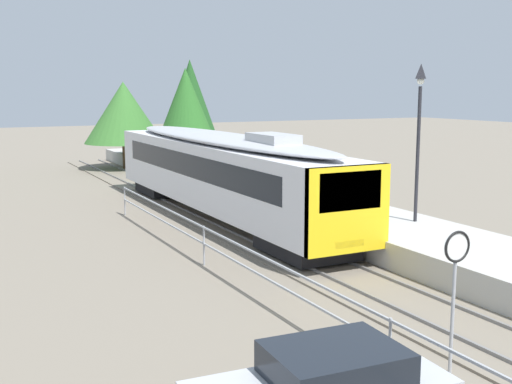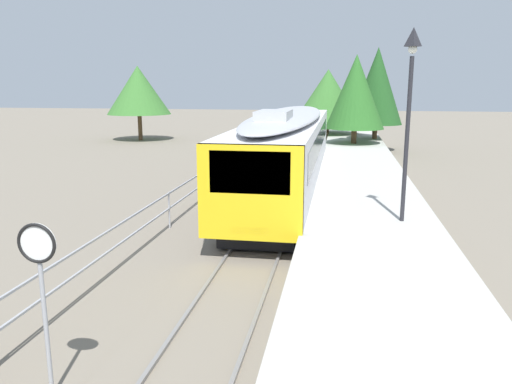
% 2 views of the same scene
% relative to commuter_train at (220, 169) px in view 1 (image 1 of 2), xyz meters
% --- Properties ---
extents(ground_plane, '(160.00, 160.00, 0.00)m').
position_rel_commuter_train_xyz_m(ground_plane, '(-3.00, -5.21, -2.14)').
color(ground_plane, slate).
extents(track_rails, '(3.20, 60.00, 0.14)m').
position_rel_commuter_train_xyz_m(track_rails, '(0.00, -5.21, -2.11)').
color(track_rails, slate).
rests_on(track_rails, ground).
extents(commuter_train, '(2.82, 18.72, 3.74)m').
position_rel_commuter_train_xyz_m(commuter_train, '(0.00, 0.00, 0.00)').
color(commuter_train, silver).
rests_on(commuter_train, track_rails).
extents(station_platform, '(3.90, 60.00, 0.90)m').
position_rel_commuter_train_xyz_m(station_platform, '(3.25, -5.21, -1.69)').
color(station_platform, '#B7B5AD').
rests_on(station_platform, ground).
extents(platform_lamp_mid_platform, '(0.34, 0.34, 5.35)m').
position_rel_commuter_train_xyz_m(platform_lamp_mid_platform, '(4.11, -7.31, 2.48)').
color(platform_lamp_mid_platform, '#232328').
rests_on(platform_lamp_mid_platform, station_platform).
extents(speed_limit_sign, '(0.61, 0.10, 2.81)m').
position_rel_commuter_train_xyz_m(speed_limit_sign, '(-1.99, -15.45, -0.02)').
color(speed_limit_sign, '#9EA0A5').
rests_on(speed_limit_sign, ground).
extents(carpark_fence, '(0.06, 36.06, 1.25)m').
position_rel_commuter_train_xyz_m(carpark_fence, '(-3.30, -15.21, -1.24)').
color(carpark_fence, '#9EA0A5').
rests_on(carpark_fence, ground).
extents(tree_behind_carpark, '(5.39, 5.39, 5.94)m').
position_rel_commuter_train_xyz_m(tree_behind_carpark, '(1.16, 18.78, 1.72)').
color(tree_behind_carpark, brown).
rests_on(tree_behind_carpark, ground).
extents(tree_distant_left, '(3.74, 3.74, 7.34)m').
position_rel_commuter_train_xyz_m(tree_distant_left, '(4.70, 15.47, 2.49)').
color(tree_distant_left, brown).
rests_on(tree_distant_left, ground).
extents(tree_distant_centre, '(3.86, 3.86, 6.69)m').
position_rel_commuter_train_xyz_m(tree_distant_centre, '(3.15, 12.20, 2.14)').
color(tree_distant_centre, brown).
rests_on(tree_distant_centre, ground).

